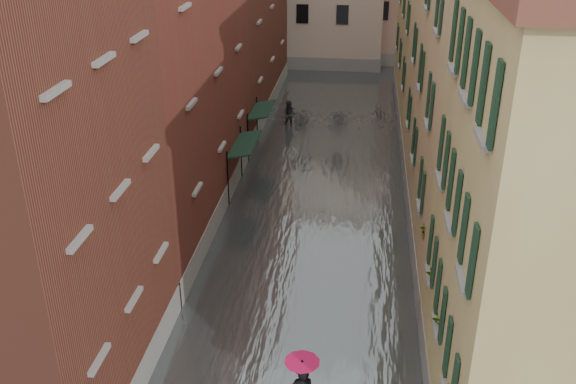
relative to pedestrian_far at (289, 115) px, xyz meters
The scene contains 10 objects.
ground 20.93m from the pedestrian_far, 83.19° to the right, with size 120.00×120.00×0.00m, color #525255.
floodwater 8.18m from the pedestrian_far, 72.29° to the right, with size 10.00×60.00×0.20m, color #51595A.
building_left_near 23.88m from the pedestrian_far, 101.23° to the right, with size 6.00×8.00×13.00m, color brown.
building_left_mid 13.71m from the pedestrian_far, 111.02° to the right, with size 6.00×14.00×12.50m, color #561F1B.
building_right_mid 16.13m from the pedestrian_far, 51.14° to the right, with size 6.00×14.00×13.00m, color tan.
building_right_far 11.15m from the pedestrian_far, 18.86° to the left, with size 6.00×16.00×11.50m, color #9B8450.
awning_near 9.46m from the pedestrian_far, 96.19° to the right, with size 1.09×3.22×2.80m.
awning_far 4.73m from the pedestrian_far, 103.08° to the right, with size 1.09×2.94×2.80m.
window_planters 22.66m from the pedestrian_far, 72.95° to the right, with size 0.59×8.27×0.84m.
pedestrian_far is the anchor object (origin of this frame).
Camera 1 is at (1.78, -15.45, 13.27)m, focal length 40.00 mm.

